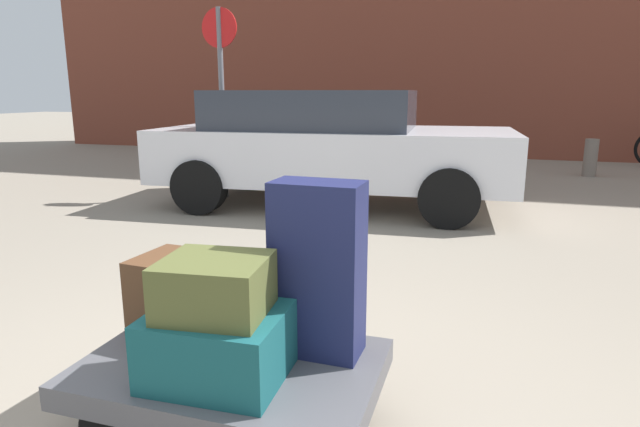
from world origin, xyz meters
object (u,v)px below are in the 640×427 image
Objects in this scene: duffel_bag_brown_rear_left at (205,297)px; suitcase_navy_front_right at (318,269)px; luggage_cart at (232,377)px; no_parking_sign at (221,83)px; bollard_kerb_near at (590,158)px; suitcase_teal_rear_right at (218,345)px; parked_car at (329,145)px; duffel_bag_olive_topmost_pile at (215,286)px.

suitcase_navy_front_right is at bearing 2.62° from duffel_bag_brown_rear_left.
luggage_cart is 5.41m from no_parking_sign.
duffel_bag_brown_rear_left is 1.01× the size of bollard_kerb_near.
parked_car reaches higher than suitcase_teal_rear_right.
no_parking_sign reaches higher than suitcase_teal_rear_right.
duffel_bag_olive_topmost_pile is 0.15× the size of no_parking_sign.
bollard_kerb_near is at bearing 74.57° from duffel_bag_brown_rear_left.
duffel_bag_brown_rear_left is 4.46m from parked_car.
suitcase_teal_rear_right is at bearing 0.00° from duffel_bag_olive_topmost_pile.
duffel_bag_brown_rear_left reaches higher than bollard_kerb_near.
duffel_bag_olive_topmost_pile reaches higher than luggage_cart.
suitcase_navy_front_right is at bearing -106.15° from bollard_kerb_near.
duffel_bag_brown_rear_left is at bearing 137.73° from luggage_cart.
parked_car reaches higher than duffel_bag_brown_rear_left.
no_parking_sign is at bearing 110.73° from duffel_bag_olive_topmost_pile.
luggage_cart is at bearing -107.77° from bollard_kerb_near.
bollard_kerb_near is (3.57, 3.56, -0.44)m from parked_car.
suitcase_teal_rear_right is 0.78× the size of duffel_bag_brown_rear_left.
duffel_bag_olive_topmost_pile is (0.01, -0.13, 0.44)m from luggage_cart.
duffel_bag_brown_rear_left is 1.69× the size of duffel_bag_olive_topmost_pile.
suitcase_teal_rear_right is at bearing -78.49° from parked_car.
bollard_kerb_near is 6.25m from no_parking_sign.
suitcase_teal_rear_right is at bearing -50.29° from duffel_bag_brown_rear_left.
parked_car is (-0.73, 4.39, 0.25)m from duffel_bag_brown_rear_left.
bollard_kerb_near is (2.84, 7.96, -0.19)m from duffel_bag_brown_rear_left.
luggage_cart is 8.57m from bollard_kerb_near.
duffel_bag_brown_rear_left is at bearing 123.19° from suitcase_teal_rear_right.
parked_car is (-1.26, 4.41, 0.06)m from suitcase_navy_front_right.
duffel_bag_brown_rear_left is (-0.24, 0.33, 0.04)m from suitcase_teal_rear_right.
no_parking_sign reaches higher than bollard_kerb_near.
duffel_bag_olive_topmost_pile is (0.24, -0.33, 0.20)m from duffel_bag_brown_rear_left.
suitcase_navy_front_right reaches higher than duffel_bag_brown_rear_left.
duffel_bag_brown_rear_left is 0.45m from duffel_bag_olive_topmost_pile.
no_parking_sign is (-2.21, 4.46, 1.00)m from duffel_bag_brown_rear_left.
no_parking_sign is (-1.48, 0.07, 0.75)m from parked_car.
bollard_kerb_near is at bearing 44.97° from parked_car.
parked_car is at bearing 99.20° from suitcase_teal_rear_right.
luggage_cart is at bearing -146.97° from suitcase_navy_front_right.
parked_car is at bearing -135.03° from bollard_kerb_near.
no_parking_sign is (-2.44, 4.79, 1.04)m from suitcase_teal_rear_right.
luggage_cart is 1.64× the size of suitcase_navy_front_right.
parked_car reaches higher than luggage_cart.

